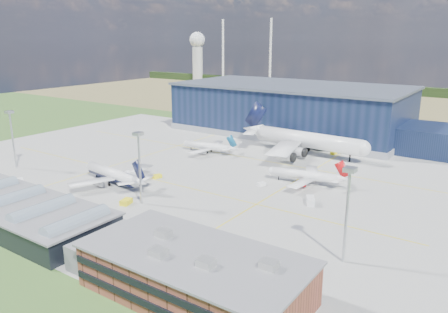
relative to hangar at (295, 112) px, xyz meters
The scene contains 26 objects.
ground 95.56m from the hangar, 91.70° to the right, with size 600.00×600.00×0.00m, color #335821.
apron 85.64m from the hangar, 91.90° to the right, with size 220.00×160.00×0.08m.
farmland 125.76m from the hangar, 91.29° to the left, with size 600.00×220.00×0.01m, color #917C4E.
treeline 205.36m from the hangar, 90.78° to the left, with size 600.00×8.00×8.00m, color black.
horizon_dressing 279.32m from the hangar, 134.20° to the left, with size 440.20×18.00×70.00m.
hangar is the anchor object (origin of this frame).
ops_building 163.51m from the hangar, 71.37° to the right, with size 46.00×23.00×10.90m.
glass_concourse 155.28m from the hangar, 93.42° to the right, with size 78.00×23.00×8.60m.
light_mast_west 139.77m from the hangar, 116.71° to the right, with size 2.60×2.60×23.00m.
light_mast_center 125.07m from the hangar, 86.70° to the right, with size 2.60×2.60×23.00m.
light_mast_east 144.23m from the hangar, 59.95° to the right, with size 2.60×2.60×23.00m.
airliner_navy 117.44m from the hangar, 97.52° to the right, with size 35.05×34.29×11.43m, color white, non-canonical shape.
airliner_red 87.99m from the hangar, 62.26° to the right, with size 29.99×29.33×9.78m, color white, non-canonical shape.
airliner_widebody 47.04m from the hangar, 57.82° to the right, with size 63.70×62.31×20.77m, color white, non-canonical shape.
airliner_regional 63.97m from the hangar, 102.39° to the right, with size 28.15×27.54×9.18m, color white, non-canonical shape.
gse_tug_a 128.42m from the hangar, 88.41° to the right, with size 2.48×4.06×1.69m, color yellow.
gse_tug_b 103.58m from the hangar, 93.71° to the right, with size 2.08×3.12×1.35m, color yellow.
gse_van_a 142.88m from the hangar, 106.46° to the right, with size 2.33×5.34×2.33m, color white.
gse_cart_a 94.17m from the hangar, 71.46° to the right, with size 1.95×2.93×1.27m, color white.
gse_van_b 108.50m from the hangar, 61.80° to the right, with size 2.34×5.11×2.34m, color white.
gse_tug_c 49.12m from the hangar, 43.24° to the right, with size 1.94×3.10×1.36m, color yellow.
gse_cart_b 39.74m from the hangar, 59.19° to the right, with size 1.93×2.89×1.25m, color white.
gse_van_c 149.41m from the hangar, 65.93° to the right, with size 2.56×5.33×2.56m, color white.
airstair 113.64m from the hangar, 94.64° to the right, with size 2.08×5.20×3.33m, color white.
car_a 156.30m from the hangar, 66.34° to the right, with size 1.41×3.51×1.20m, color #99999E.
car_b 156.00m from the hangar, 65.42° to the right, with size 1.21×3.46×1.14m, color #99999E.
Camera 1 is at (104.01, -121.04, 50.42)m, focal length 35.00 mm.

